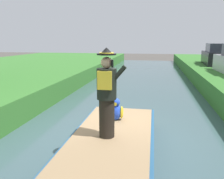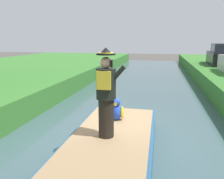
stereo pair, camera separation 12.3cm
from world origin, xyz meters
The scene contains 6 objects.
ground_plane centered at (0.00, 0.00, 0.00)m, with size 80.00×80.00×0.00m, color #4C4742.
canal_water centered at (0.00, 0.00, 0.05)m, with size 6.27×48.00×0.10m, color #3D565B.
boat centered at (0.00, -1.05, 0.40)m, with size 1.83×4.21×0.61m.
person_pirate centered at (-0.08, -1.18, 1.64)m, with size 0.61×0.42×1.85m.
parrot_plush centered at (-0.06, -0.14, 0.95)m, with size 0.36×0.34×0.57m.
parked_car_dark centered at (5.23, 11.98, 1.58)m, with size 1.99×4.11×1.50m.
Camera 1 is at (0.85, -5.55, 2.71)m, focal length 36.35 mm.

